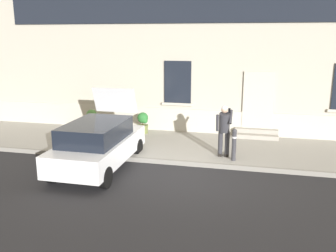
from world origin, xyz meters
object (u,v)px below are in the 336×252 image
bollard_near_person (234,144)px  person_on_phone (224,127)px  planter_terracotta (92,119)px  hatchback_car_white (98,144)px  planter_olive (143,122)px

bollard_near_person → person_on_phone: size_ratio=0.60×
bollard_near_person → planter_terracotta: 6.62m
hatchback_car_white → planter_olive: bearing=86.0°
person_on_phone → planter_terracotta: bearing=164.6°
planter_terracotta → planter_olive: 2.27m
hatchback_car_white → planter_olive: 3.85m
bollard_near_person → planter_terracotta: (-6.07, 2.65, -0.11)m
planter_olive → bollard_near_person: bearing=-34.3°
planter_olive → hatchback_car_white: bearing=-94.0°
bollard_near_person → planter_olive: 4.59m
hatchback_car_white → planter_terracotta: bearing=117.2°
bollard_near_person → planter_terracotta: bearing=156.4°
hatchback_car_white → person_on_phone: size_ratio=2.34×
person_on_phone → planter_olive: size_ratio=2.02×
planter_terracotta → planter_olive: same height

